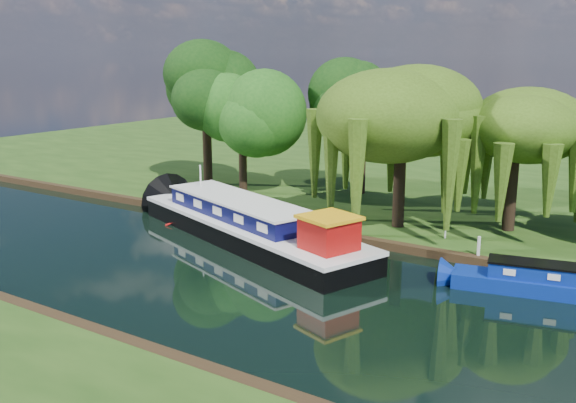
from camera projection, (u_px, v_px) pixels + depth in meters
The scene contains 12 objects.
ground at pixel (348, 304), 27.39m from camera, with size 120.00×120.00×0.00m, color black.
far_bank at pixel (534, 175), 55.04m from camera, with size 120.00×52.00×0.45m, color #1E3F11.
dutch_barge at pixel (250, 226), 36.24m from camera, with size 18.36×9.92×3.81m.
narrowboat at pixel (575, 286), 28.02m from camera, with size 10.56×3.91×1.52m.
red_dinghy at pixel (189, 225), 39.93m from camera, with size 2.20×3.08×0.64m, color maroon.
willow_left at pixel (402, 117), 36.59m from camera, with size 7.42×7.42×8.89m.
willow_right at pixel (515, 138), 36.03m from camera, with size 6.01×6.01×7.31m.
tree_far_left at pixel (242, 112), 45.78m from camera, with size 5.35×5.35×8.61m.
tree_far_back at pixel (206, 95), 48.74m from camera, with size 5.90×5.90×9.92m.
tree_far_mid at pixel (363, 109), 45.62m from camera, with size 5.42×5.42×8.87m.
lamppost at pixel (447, 204), 35.13m from camera, with size 0.36×0.36×2.56m.
mooring_posts at pixel (414, 235), 34.29m from camera, with size 19.16×0.16×1.00m.
Camera 1 is at (11.95, -22.88, 10.48)m, focal length 40.00 mm.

